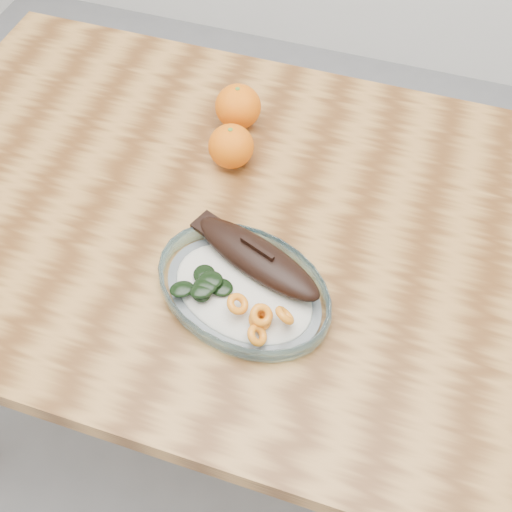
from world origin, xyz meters
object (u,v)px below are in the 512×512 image
Objects in this scene: orange_right at (231,146)px; plated_meal at (244,287)px; dining_table at (230,248)px; orange_left at (238,107)px.

plated_meal is at bearing -66.67° from orange_right.
dining_table is 15.43× the size of orange_right.
orange_left is at bearing 127.53° from plated_meal.
dining_table is 14.59× the size of orange_left.
dining_table is 0.25m from orange_left.
orange_right is (-0.03, 0.11, 0.14)m from dining_table.
dining_table is 0.20m from plated_meal.
dining_table is 1.93× the size of plated_meal.
orange_left reaches higher than dining_table.
plated_meal is 0.27m from orange_right.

